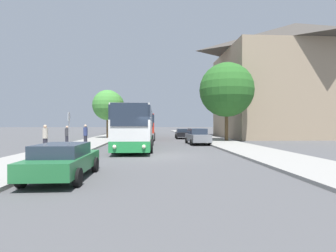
% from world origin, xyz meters
% --- Properties ---
extents(ground_plane, '(300.00, 300.00, 0.00)m').
position_xyz_m(ground_plane, '(0.00, 0.00, 0.00)').
color(ground_plane, '#4C4C4F').
rests_on(ground_plane, ground).
extents(sidewalk_left, '(4.00, 120.00, 0.15)m').
position_xyz_m(sidewalk_left, '(-7.00, 0.00, 0.07)').
color(sidewalk_left, gray).
rests_on(sidewalk_left, ground_plane).
extents(sidewalk_right, '(4.00, 120.00, 0.15)m').
position_xyz_m(sidewalk_right, '(7.00, 0.00, 0.07)').
color(sidewalk_right, gray).
rests_on(sidewalk_right, ground_plane).
extents(building_right_background, '(21.63, 14.86, 17.30)m').
position_xyz_m(building_right_background, '(21.21, 21.44, 8.65)').
color(building_right_background, gray).
rests_on(building_right_background, ground_plane).
extents(bus_front, '(2.96, 11.25, 3.39)m').
position_xyz_m(bus_front, '(-1.78, 4.78, 1.81)').
color(bus_front, '#238942').
rests_on(bus_front, ground_plane).
extents(bus_middle, '(2.88, 12.12, 3.24)m').
position_xyz_m(bus_middle, '(-1.51, 18.68, 1.74)').
color(bus_middle, gray).
rests_on(bus_middle, ground_plane).
extents(bus_rear, '(3.10, 11.20, 3.34)m').
position_xyz_m(bus_rear, '(-1.75, 32.84, 1.79)').
color(bus_rear, '#2D519E').
rests_on(bus_rear, ground_plane).
extents(parked_car_left_curb, '(2.00, 4.34, 1.33)m').
position_xyz_m(parked_car_left_curb, '(-3.78, -6.93, 0.71)').
color(parked_car_left_curb, '#236B38').
rests_on(parked_car_left_curb, ground_plane).
extents(parked_car_right_near, '(2.11, 4.65, 1.59)m').
position_xyz_m(parked_car_right_near, '(4.13, 9.18, 0.82)').
color(parked_car_right_near, slate).
rests_on(parked_car_right_near, ground_plane).
extents(parked_car_right_far, '(2.23, 4.42, 1.36)m').
position_xyz_m(parked_car_right_far, '(3.89, 19.63, 0.72)').
color(parked_car_right_far, black).
rests_on(parked_car_right_far, ground_plane).
extents(bus_stop_sign, '(0.08, 0.45, 2.79)m').
position_xyz_m(bus_stop_sign, '(-6.54, 2.71, 1.87)').
color(bus_stop_sign, gray).
rests_on(bus_stop_sign, sidewalk_left).
extents(pedestrian_waiting_near, '(0.36, 0.36, 1.85)m').
position_xyz_m(pedestrian_waiting_near, '(-6.26, 6.32, 1.09)').
color(pedestrian_waiting_near, '#23232D').
rests_on(pedestrian_waiting_near, sidewalk_left).
extents(pedestrian_waiting_far, '(0.36, 0.36, 1.75)m').
position_xyz_m(pedestrian_waiting_far, '(-7.94, 6.65, 1.03)').
color(pedestrian_waiting_far, '#23232D').
rests_on(pedestrian_waiting_far, sidewalk_left).
extents(pedestrian_walking_back, '(0.36, 0.36, 1.85)m').
position_xyz_m(pedestrian_walking_back, '(-8.04, 2.16, 1.09)').
color(pedestrian_walking_back, '#23232D').
rests_on(pedestrian_walking_back, sidewalk_left).
extents(tree_left_near, '(4.15, 4.15, 6.57)m').
position_xyz_m(tree_left_near, '(-6.52, 19.46, 4.63)').
color(tree_left_near, brown).
rests_on(tree_left_near, sidewalk_left).
extents(tree_left_far, '(4.60, 4.60, 7.92)m').
position_xyz_m(tree_left_far, '(-8.14, 33.80, 5.75)').
color(tree_left_far, '#47331E').
rests_on(tree_left_far, sidewalk_left).
extents(tree_right_near, '(6.17, 6.17, 8.88)m').
position_xyz_m(tree_right_near, '(8.03, 12.42, 5.93)').
color(tree_right_near, '#513D23').
rests_on(tree_right_near, sidewalk_right).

